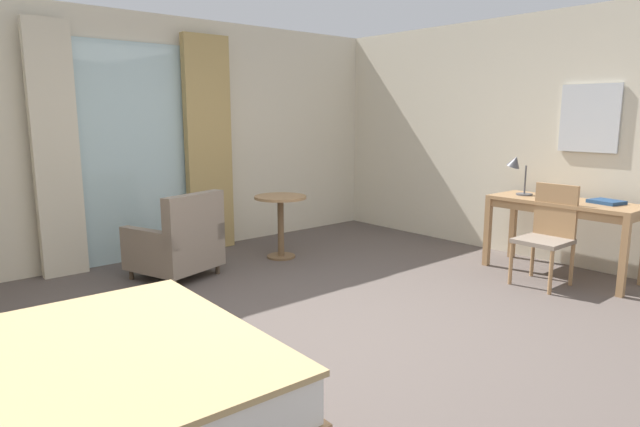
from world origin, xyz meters
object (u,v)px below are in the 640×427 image
Objects in this scene: closed_book at (606,202)px; armchair_by_window at (178,244)px; desk_chair at (548,230)px; writing_desk at (564,209)px; round_cafe_table at (281,213)px; bed at (14,423)px; desk_lamp at (517,168)px.

closed_book is 0.31× the size of armchair_by_window.
desk_chair is at bearing -43.78° from armchair_by_window.
armchair_by_window is at bearing 140.55° from writing_desk.
closed_book is 3.28m from round_cafe_table.
desk_chair is 1.06× the size of armchair_by_window.
writing_desk is at bearing 117.44° from closed_book.
bed reaches higher than desk_chair.
desk_lamp is 0.93m from closed_book.
closed_book is at bearing -5.07° from bed.
round_cafe_table is at bearing 126.06° from writing_desk.
writing_desk is at bearing 5.87° from desk_chair.
desk_lamp is 1.54× the size of closed_book.
desk_lamp is at bearing 56.67° from desk_chair.
desk_chair reaches higher than closed_book.
bed is 2.43× the size of armchair_by_window.
armchair_by_window reaches higher than round_cafe_table.
armchair_by_window is (1.93, 2.33, 0.06)m from bed.
armchair_by_window is at bearing 177.54° from round_cafe_table.
closed_book is (0.10, -0.88, -0.27)m from desk_lamp.
closed_book is 0.39× the size of round_cafe_table.
desk_chair reaches higher than armchair_by_window.
bed is 4.89m from writing_desk.
bed is 4.50m from desk_chair.
desk_chair is at bearing 158.77° from closed_book.
bed is at bearing 178.96° from writing_desk.
closed_book is at bearing -56.23° from round_cafe_table.
armchair_by_window is (-3.04, 2.77, -0.44)m from closed_book.
desk_lamp is 2.57m from round_cafe_table.
desk_chair is 0.62m from closed_book.
bed is at bearing -172.61° from closed_book.
round_cafe_table is (3.15, 2.28, 0.23)m from bed.
writing_desk is 3.82m from armchair_by_window.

